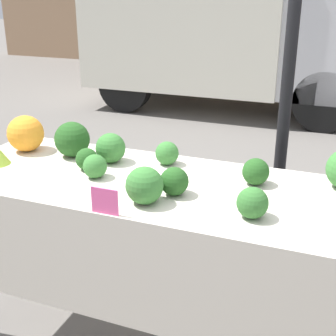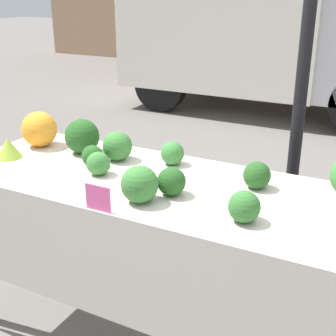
{
  "view_description": "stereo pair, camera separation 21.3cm",
  "coord_description": "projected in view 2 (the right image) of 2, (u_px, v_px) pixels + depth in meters",
  "views": [
    {
      "loc": [
        0.72,
        -1.85,
        1.77
      ],
      "look_at": [
        0.0,
        0.0,
        0.99
      ],
      "focal_mm": 50.0,
      "sensor_mm": 36.0,
      "label": 1
    },
    {
      "loc": [
        0.92,
        -1.76,
        1.77
      ],
      "look_at": [
        0.0,
        0.0,
        0.99
      ],
      "focal_mm": 50.0,
      "sensor_mm": 36.0,
      "label": 2
    }
  ],
  "objects": [
    {
      "name": "market_table",
      "position": [
        161.0,
        213.0,
        2.15
      ],
      "size": [
        2.19,
        0.77,
        0.91
      ],
      "color": "beige",
      "rests_on": "ground_plane"
    },
    {
      "name": "orange_cauliflower",
      "position": [
        39.0,
        129.0,
        2.63
      ],
      "size": [
        0.2,
        0.2,
        0.2
      ],
      "color": "orange",
      "rests_on": "market_table"
    },
    {
      "name": "price_sign",
      "position": [
        98.0,
        198.0,
        1.89
      ],
      "size": [
        0.12,
        0.01,
        0.11
      ],
      "color": "#F45B9E",
      "rests_on": "market_table"
    },
    {
      "name": "broccoli_head_8",
      "position": [
        257.0,
        175.0,
        2.1
      ],
      "size": [
        0.12,
        0.12,
        0.12
      ],
      "color": "#23511E",
      "rests_on": "market_table"
    },
    {
      "name": "broccoli_head_9",
      "position": [
        172.0,
        153.0,
        2.38
      ],
      "size": [
        0.12,
        0.12,
        0.12
      ],
      "color": "#387533",
      "rests_on": "market_table"
    },
    {
      "name": "broccoli_head_10",
      "position": [
        98.0,
        164.0,
        2.25
      ],
      "size": [
        0.12,
        0.12,
        0.12
      ],
      "color": "#387533",
      "rests_on": "market_table"
    },
    {
      "name": "broccoli_head_4",
      "position": [
        244.0,
        207.0,
        1.8
      ],
      "size": [
        0.13,
        0.13,
        0.13
      ],
      "color": "#336B2D",
      "rests_on": "market_table"
    },
    {
      "name": "broccoli_head_6",
      "position": [
        171.0,
        181.0,
        2.03
      ],
      "size": [
        0.13,
        0.13,
        0.13
      ],
      "color": "#23511E",
      "rests_on": "market_table"
    },
    {
      "name": "romanesco_head",
      "position": [
        8.0,
        148.0,
        2.47
      ],
      "size": [
        0.14,
        0.14,
        0.11
      ],
      "color": "#93B238",
      "rests_on": "market_table"
    },
    {
      "name": "parked_truck",
      "position": [
        269.0,
        21.0,
        6.63
      ],
      "size": [
        4.34,
        1.86,
        2.43
      ],
      "color": "silver",
      "rests_on": "ground_plane"
    },
    {
      "name": "broccoli_head_0",
      "position": [
        82.0,
        136.0,
        2.53
      ],
      "size": [
        0.19,
        0.19,
        0.19
      ],
      "color": "#23511E",
      "rests_on": "market_table"
    },
    {
      "name": "tent_pole",
      "position": [
        301.0,
        92.0,
        2.52
      ],
      "size": [
        0.07,
        0.07,
        2.46
      ],
      "color": "black",
      "rests_on": "ground_plane"
    },
    {
      "name": "broccoli_head_5",
      "position": [
        140.0,
        184.0,
        1.96
      ],
      "size": [
        0.16,
        0.16,
        0.16
      ],
      "color": "#387533",
      "rests_on": "market_table"
    },
    {
      "name": "broccoli_head_7",
      "position": [
        92.0,
        156.0,
        2.35
      ],
      "size": [
        0.11,
        0.11,
        0.11
      ],
      "color": "#23511E",
      "rests_on": "market_table"
    },
    {
      "name": "broccoli_head_11",
      "position": [
        117.0,
        146.0,
        2.43
      ],
      "size": [
        0.15,
        0.15,
        0.15
      ],
      "color": "#387533",
      "rests_on": "market_table"
    }
  ]
}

